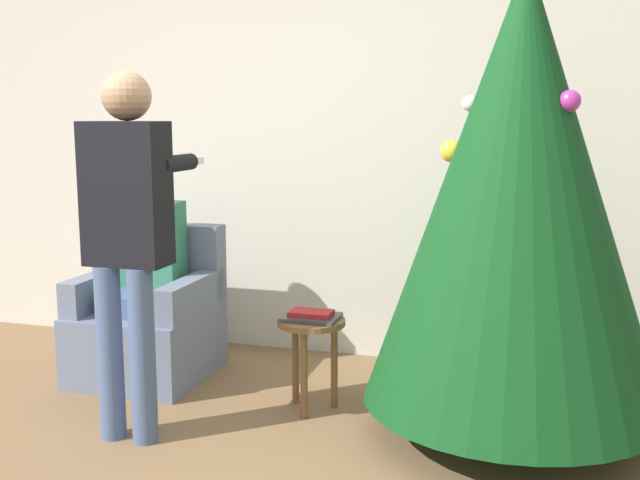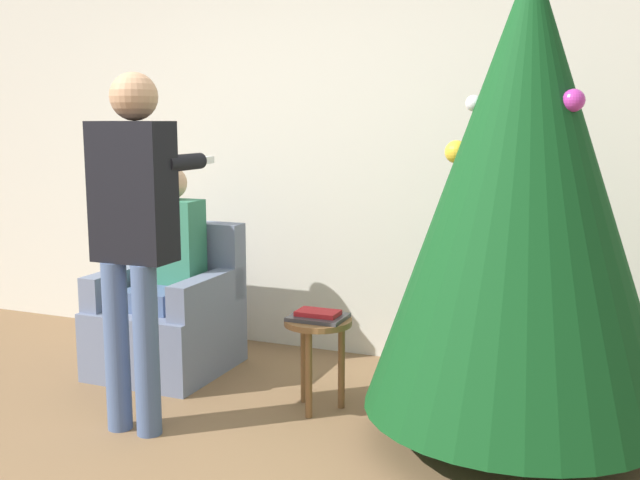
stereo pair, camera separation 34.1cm
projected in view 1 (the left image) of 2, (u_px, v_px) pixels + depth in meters
name	position (u px, v px, depth m)	size (l,w,h in m)	color
wall_back	(301.00, 142.00, 4.72)	(8.00, 0.06, 2.70)	beige
christmas_tree	(518.00, 188.00, 3.40)	(1.39, 1.39, 2.21)	brown
armchair	(150.00, 324.00, 4.41)	(0.71, 0.74, 0.87)	slate
person_seated	(146.00, 264.00, 4.33)	(0.36, 0.46, 1.22)	#475B84
person_standing	(127.00, 224.00, 3.43)	(0.40, 0.57, 1.71)	#475B84
side_stool	(311.00, 337.00, 3.84)	(0.35, 0.35, 0.48)	brown
laptop	(311.00, 317.00, 3.83)	(0.28, 0.22, 0.02)	#38383D
book	(311.00, 313.00, 3.82)	(0.22, 0.13, 0.02)	#B21E23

